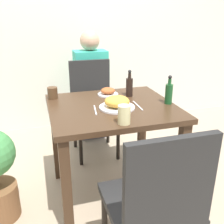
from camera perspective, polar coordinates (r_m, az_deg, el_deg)
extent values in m
plane|color=tan|center=(2.18, 0.00, -17.13)|extent=(16.00, 16.00, 0.00)
cube|color=beige|center=(3.16, -8.13, 19.99)|extent=(8.00, 0.05, 2.60)
cube|color=#3D2819|center=(1.83, 0.00, 0.94)|extent=(0.86, 0.78, 0.04)
cube|color=#3D2819|center=(1.65, -9.86, -16.62)|extent=(0.06, 0.06, 0.70)
cube|color=#3D2819|center=(1.86, 14.75, -12.20)|extent=(0.06, 0.06, 0.70)
cube|color=#3D2819|center=(2.22, -12.08, -6.11)|extent=(0.06, 0.06, 0.70)
cube|color=#3D2819|center=(2.38, 6.52, -3.81)|extent=(0.06, 0.06, 0.70)
cube|color=black|center=(1.40, 7.86, -19.08)|extent=(0.42, 0.42, 0.04)
cube|color=black|center=(1.12, 12.60, -15.56)|extent=(0.40, 0.04, 0.44)
cylinder|color=black|center=(1.74, 10.67, -20.08)|extent=(0.03, 0.03, 0.43)
cylinder|color=black|center=(1.64, -1.62, -22.77)|extent=(0.03, 0.03, 0.43)
cube|color=black|center=(2.52, -3.77, 0.14)|extent=(0.42, 0.42, 0.04)
cube|color=black|center=(2.63, -4.84, 6.48)|extent=(0.40, 0.04, 0.44)
cylinder|color=black|center=(2.43, -6.85, -6.96)|extent=(0.03, 0.03, 0.43)
cylinder|color=black|center=(2.50, 1.34, -5.91)|extent=(0.03, 0.03, 0.43)
cylinder|color=black|center=(2.75, -8.17, -3.54)|extent=(0.03, 0.03, 0.43)
cylinder|color=black|center=(2.81, -0.90, -2.71)|extent=(0.03, 0.03, 0.43)
cylinder|color=white|center=(1.77, 1.09, 1.04)|extent=(0.24, 0.24, 0.01)
ellipsoid|color=gold|center=(1.75, 1.10, 2.34)|extent=(0.17, 0.17, 0.07)
cylinder|color=white|center=(2.04, -0.89, 3.86)|extent=(0.16, 0.16, 0.01)
ellipsoid|color=#A35128|center=(2.03, -0.90, 4.66)|extent=(0.11, 0.11, 0.05)
cylinder|color=#4C331E|center=(2.00, -12.81, 4.07)|extent=(0.07, 0.07, 0.09)
cylinder|color=beige|center=(1.51, 2.66, -0.56)|extent=(0.07, 0.07, 0.11)
cylinder|color=#194C23|center=(1.88, 12.25, 3.83)|extent=(0.05, 0.05, 0.14)
cylinder|color=#194C23|center=(1.85, 12.46, 6.46)|extent=(0.02, 0.02, 0.04)
sphere|color=black|center=(1.85, 12.54, 7.42)|extent=(0.03, 0.03, 0.03)
cylinder|color=black|center=(2.01, 3.80, 5.39)|extent=(0.05, 0.05, 0.14)
cylinder|color=black|center=(1.99, 3.86, 7.86)|extent=(0.02, 0.02, 0.04)
sphere|color=black|center=(1.98, 3.88, 8.77)|extent=(0.03, 0.03, 0.03)
cube|color=silver|center=(1.73, -3.68, 0.44)|extent=(0.03, 0.18, 0.00)
cube|color=silver|center=(1.82, 5.62, 1.39)|extent=(0.01, 0.19, 0.00)
cube|color=#2D3347|center=(2.98, -4.38, -1.16)|extent=(0.28, 0.20, 0.45)
cube|color=#33B299|center=(2.83, -4.65, 7.96)|extent=(0.34, 0.22, 0.52)
sphere|color=tan|center=(2.77, -4.87, 15.22)|extent=(0.20, 0.20, 0.20)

